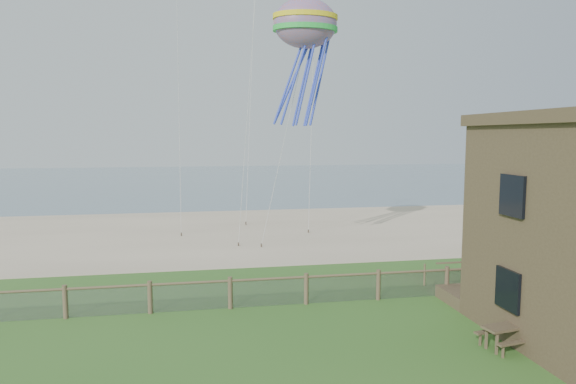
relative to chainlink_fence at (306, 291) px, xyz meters
name	(u,v)px	position (x,y,z in m)	size (l,w,h in m)	color
ground	(352,372)	(0.00, -6.00, -0.55)	(160.00, 160.00, 0.00)	#306121
sand_beach	(257,231)	(0.00, 16.00, -0.55)	(72.00, 20.00, 0.02)	tan
ocean	(223,179)	(0.00, 60.00, -0.55)	(160.00, 68.00, 0.02)	slate
chainlink_fence	(306,291)	(0.00, 0.00, 0.00)	(36.20, 0.20, 1.25)	brown
picnic_table	(507,338)	(5.29, -5.33, -0.21)	(1.61, 1.22, 0.68)	brown
octopus_kite	(305,59)	(1.59, 7.69, 10.13)	(3.46, 2.44, 7.12)	#ED5825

